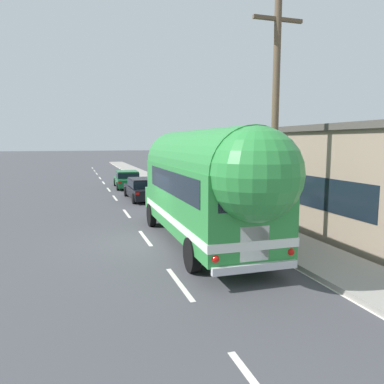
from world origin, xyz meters
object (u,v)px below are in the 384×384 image
at_px(utility_pole, 275,120).
at_px(car_second, 127,179).
at_px(painted_bus, 207,183).
at_px(car_lead, 143,188).

bearing_deg(utility_pole, car_second, 97.57).
xyz_separation_m(utility_pole, painted_bus, (-2.29, 0.49, -2.12)).
distance_m(painted_bus, car_second, 18.46).
relative_size(utility_pole, car_second, 1.83).
bearing_deg(car_lead, utility_pole, -79.07).
relative_size(utility_pole, painted_bus, 0.79).
height_order(utility_pole, car_second, utility_pole).
xyz_separation_m(utility_pole, car_second, (-2.51, 18.88, -3.68)).
height_order(utility_pole, car_lead, utility_pole).
height_order(painted_bus, car_lead, painted_bus).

